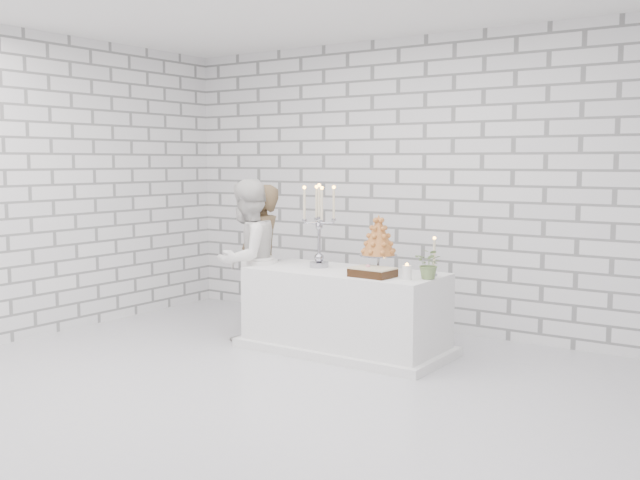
{
  "coord_description": "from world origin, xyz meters",
  "views": [
    {
      "loc": [
        3.37,
        -4.31,
        1.74
      ],
      "look_at": [
        -0.24,
        0.97,
        1.05
      ],
      "focal_mm": 41.25,
      "sensor_mm": 36.0,
      "label": 1
    }
  ],
  "objects_px": {
    "groom": "(261,261)",
    "bride": "(247,260)",
    "candelabra": "(319,226)",
    "croquembouche": "(378,244)",
    "cake_table": "(345,311)"
  },
  "relations": [
    {
      "from": "groom",
      "to": "bride",
      "type": "distance_m",
      "value": 0.2
    },
    {
      "from": "candelabra",
      "to": "croquembouche",
      "type": "relative_size",
      "value": 1.5
    },
    {
      "from": "bride",
      "to": "cake_table",
      "type": "bearing_deg",
      "value": 96.39
    },
    {
      "from": "bride",
      "to": "candelabra",
      "type": "xyz_separation_m",
      "value": [
        0.74,
        0.16,
        0.36
      ]
    },
    {
      "from": "candelabra",
      "to": "bride",
      "type": "bearing_deg",
      "value": -167.51
    },
    {
      "from": "groom",
      "to": "croquembouche",
      "type": "bearing_deg",
      "value": 78.41
    },
    {
      "from": "candelabra",
      "to": "croquembouche",
      "type": "xyz_separation_m",
      "value": [
        0.63,
        0.01,
        -0.13
      ]
    },
    {
      "from": "candelabra",
      "to": "croquembouche",
      "type": "distance_m",
      "value": 0.64
    },
    {
      "from": "groom",
      "to": "cake_table",
      "type": "bearing_deg",
      "value": 75.78
    },
    {
      "from": "cake_table",
      "to": "croquembouche",
      "type": "distance_m",
      "value": 0.71
    },
    {
      "from": "cake_table",
      "to": "bride",
      "type": "xyz_separation_m",
      "value": [
        -1.05,
        -0.13,
        0.41
      ]
    },
    {
      "from": "cake_table",
      "to": "croquembouche",
      "type": "height_order",
      "value": "croquembouche"
    },
    {
      "from": "cake_table",
      "to": "candelabra",
      "type": "relative_size",
      "value": 2.3
    },
    {
      "from": "bride",
      "to": "croquembouche",
      "type": "xyz_separation_m",
      "value": [
        1.37,
        0.18,
        0.23
      ]
    },
    {
      "from": "groom",
      "to": "candelabra",
      "type": "relative_size",
      "value": 1.93
    }
  ]
}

